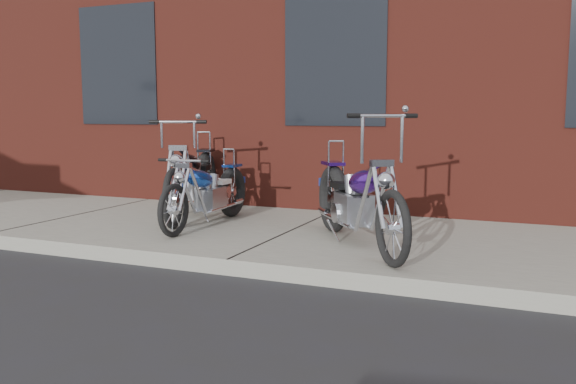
% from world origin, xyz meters
% --- Properties ---
extents(ground, '(120.00, 120.00, 0.00)m').
position_xyz_m(ground, '(0.00, 0.00, 0.00)').
color(ground, black).
rests_on(ground, ground).
extents(sidewalk, '(22.00, 3.00, 0.15)m').
position_xyz_m(sidewalk, '(0.00, 1.50, 0.07)').
color(sidewalk, gray).
rests_on(sidewalk, ground).
extents(chopper_purple, '(1.49, 1.94, 1.31)m').
position_xyz_m(chopper_purple, '(0.91, 1.02, 0.57)').
color(chopper_purple, black).
rests_on(chopper_purple, sidewalk).
extents(chopper_blue, '(0.49, 2.00, 0.87)m').
position_xyz_m(chopper_blue, '(-1.03, 1.43, 0.51)').
color(chopper_blue, black).
rests_on(chopper_blue, sidewalk).
extents(chopper_third, '(0.92, 2.35, 1.24)m').
position_xyz_m(chopper_third, '(-1.55, 1.94, 0.59)').
color(chopper_third, black).
rests_on(chopper_third, sidewalk).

